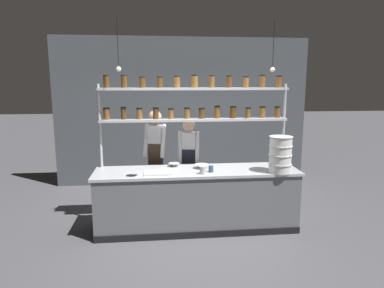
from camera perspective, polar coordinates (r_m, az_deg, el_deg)
ground_plane at (r=5.45m, az=0.80°, el=-13.74°), size 40.00×40.00×0.00m
back_wall at (r=7.48m, az=-1.49°, el=5.37°), size 5.45×0.12×3.16m
prep_counter at (r=5.28m, az=0.81°, el=-9.19°), size 3.05×0.76×0.92m
spice_shelf_unit at (r=5.32m, az=0.46°, el=6.27°), size 2.94×0.28×2.33m
chef_left at (r=5.79m, az=-6.10°, el=-1.68°), size 0.41×0.34×1.76m
chef_center at (r=5.82m, az=-0.56°, el=-2.60°), size 0.39×0.31×1.61m
container_stack at (r=5.12m, az=14.51°, el=-1.70°), size 0.34×0.34×0.53m
cutting_board at (r=4.97m, az=-5.73°, el=-4.81°), size 0.40×0.26×0.02m
prep_bowl_near_left at (r=4.91m, az=-9.80°, el=-4.96°), size 0.17×0.17×0.05m
prep_bowl_center_front at (r=5.37m, az=-2.99°, el=-3.48°), size 0.18×0.18×0.05m
prep_bowl_center_back at (r=5.24m, az=1.63°, el=-3.75°), size 0.22×0.22×0.06m
serving_cup_front at (r=5.03m, az=3.18°, el=-4.17°), size 0.07×0.07×0.09m
serving_cup_by_board at (r=4.92m, az=1.83°, el=-4.39°), size 0.09×0.09×0.11m
pendant_light_row at (r=4.99m, az=0.92°, el=12.80°), size 2.28×0.07×0.74m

